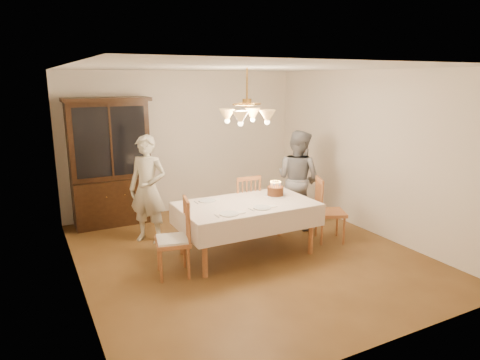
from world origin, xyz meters
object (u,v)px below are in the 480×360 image
elderly_woman (148,189)px  dining_table (247,208)px  chair_far_side (244,208)px  birthday_cake (275,192)px  china_hutch (111,164)px

elderly_woman → dining_table: bearing=-2.2°
dining_table → chair_far_side: chair_far_side is taller
elderly_woman → birthday_cake: (1.64, -1.01, 0.00)m
chair_far_side → elderly_woman: size_ratio=0.61×
chair_far_side → birthday_cake: 0.72m
china_hutch → chair_far_side: (1.74, -1.56, -0.60)m
chair_far_side → china_hutch: bearing=138.1°
china_hutch → elderly_woman: (0.32, -1.11, -0.22)m
china_hutch → birthday_cake: size_ratio=7.20×
dining_table → china_hutch: 2.68m
china_hutch → birthday_cake: (1.97, -2.12, -0.21)m
elderly_woman → birthday_cake: size_ratio=5.51×
dining_table → elderly_woman: (-1.09, 1.14, 0.14)m
china_hutch → birthday_cake: china_hutch is taller
elderly_woman → birthday_cake: bearing=12.5°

